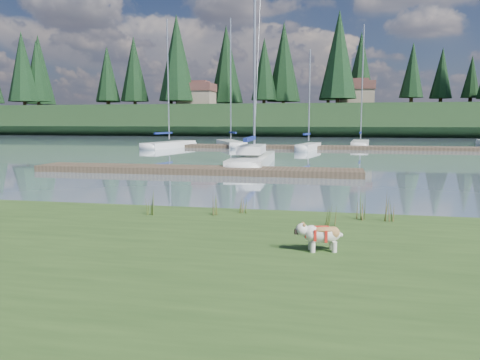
# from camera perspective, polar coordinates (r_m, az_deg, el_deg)

# --- Properties ---
(ground) EXTENTS (200.00, 200.00, 0.00)m
(ground) POSITION_cam_1_polar(r_m,az_deg,el_deg) (42.84, 7.85, 3.79)
(ground) COLOR #7990A2
(ground) RESTS_ON ground
(bank) EXTENTS (60.00, 9.00, 0.35)m
(bank) POSITION_cam_1_polar(r_m,az_deg,el_deg) (7.56, -9.85, -10.91)
(bank) COLOR #324F1F
(bank) RESTS_ON ground
(ridge) EXTENTS (200.00, 20.00, 5.00)m
(ridge) POSITION_cam_1_polar(r_m,az_deg,el_deg) (85.73, 9.70, 7.11)
(ridge) COLOR black
(ridge) RESTS_ON ground
(bulldog) EXTENTS (0.80, 0.42, 0.47)m
(bulldog) POSITION_cam_1_polar(r_m,az_deg,el_deg) (7.96, 9.88, -6.46)
(bulldog) COLOR silver
(bulldog) RESTS_ON bank
(sailboat_main) EXTENTS (2.26, 9.38, 13.34)m
(sailboat_main) POSITION_cam_1_polar(r_m,az_deg,el_deg) (27.21, 1.72, 2.80)
(sailboat_main) COLOR white
(sailboat_main) RESTS_ON ground
(dock_near) EXTENTS (16.00, 2.00, 0.30)m
(dock_near) POSITION_cam_1_polar(r_m,az_deg,el_deg) (22.81, -5.61, 1.24)
(dock_near) COLOR #4C3D2C
(dock_near) RESTS_ON ground
(dock_far) EXTENTS (26.00, 2.20, 0.30)m
(dock_far) POSITION_cam_1_polar(r_m,az_deg,el_deg) (42.76, 10.54, 3.93)
(dock_far) COLOR #4C3D2C
(dock_far) RESTS_ON ground
(sailboat_bg_0) EXTENTS (3.31, 8.35, 11.86)m
(sailboat_bg_0) POSITION_cam_1_polar(r_m,az_deg,el_deg) (45.23, -8.13, 4.37)
(sailboat_bg_0) COLOR white
(sailboat_bg_0) RESTS_ON ground
(sailboat_bg_1) EXTENTS (4.83, 8.28, 12.38)m
(sailboat_bg_1) POSITION_cam_1_polar(r_m,az_deg,el_deg) (46.83, -1.30, 4.54)
(sailboat_bg_1) COLOR white
(sailboat_bg_1) RESTS_ON ground
(sailboat_bg_2) EXTENTS (2.12, 5.67, 8.64)m
(sailboat_bg_2) POSITION_cam_1_polar(r_m,az_deg,el_deg) (41.35, 8.51, 4.12)
(sailboat_bg_2) COLOR white
(sailboat_bg_2) RESTS_ON ground
(sailboat_bg_3) EXTENTS (2.14, 8.06, 11.71)m
(sailboat_bg_3) POSITION_cam_1_polar(r_m,az_deg,el_deg) (47.98, 14.48, 4.38)
(sailboat_bg_3) COLOR white
(sailboat_bg_3) RESTS_ON ground
(weed_0) EXTENTS (0.17, 0.14, 0.53)m
(weed_0) POSITION_cam_1_polar(r_m,az_deg,el_deg) (10.82, -3.13, -3.12)
(weed_0) COLOR #475B23
(weed_0) RESTS_ON bank
(weed_1) EXTENTS (0.17, 0.14, 0.40)m
(weed_1) POSITION_cam_1_polar(r_m,az_deg,el_deg) (11.02, 0.58, -3.22)
(weed_1) COLOR #475B23
(weed_1) RESTS_ON bank
(weed_2) EXTENTS (0.17, 0.14, 0.73)m
(weed_2) POSITION_cam_1_polar(r_m,az_deg,el_deg) (10.60, 14.57, -3.10)
(weed_2) COLOR #475B23
(weed_2) RESTS_ON bank
(weed_3) EXTENTS (0.17, 0.14, 0.60)m
(weed_3) POSITION_cam_1_polar(r_m,az_deg,el_deg) (10.98, -10.88, -2.94)
(weed_3) COLOR #475B23
(weed_3) RESTS_ON bank
(weed_4) EXTENTS (0.17, 0.14, 0.50)m
(weed_4) POSITION_cam_1_polar(r_m,az_deg,el_deg) (9.95, 11.05, -4.24)
(weed_4) COLOR #475B23
(weed_4) RESTS_ON bank
(weed_5) EXTENTS (0.17, 0.14, 0.71)m
(weed_5) POSITION_cam_1_polar(r_m,az_deg,el_deg) (10.61, 17.80, -3.26)
(weed_5) COLOR #475B23
(weed_5) RESTS_ON bank
(mud_lip) EXTENTS (60.00, 0.50, 0.14)m
(mud_lip) POSITION_cam_1_polar(r_m,az_deg,el_deg) (11.66, -1.98, -4.89)
(mud_lip) COLOR #33281C
(mud_lip) RESTS_ON ground
(conifer_0) EXTENTS (5.72, 5.72, 14.15)m
(conifer_0) POSITION_cam_1_polar(r_m,az_deg,el_deg) (98.87, -24.98, 12.44)
(conifer_0) COLOR #382619
(conifer_0) RESTS_ON ridge
(conifer_1) EXTENTS (4.40, 4.40, 11.30)m
(conifer_1) POSITION_cam_1_polar(r_m,az_deg,el_deg) (94.33, -15.92, 12.28)
(conifer_1) COLOR #382619
(conifer_1) RESTS_ON ridge
(conifer_2) EXTENTS (6.60, 6.60, 16.05)m
(conifer_2) POSITION_cam_1_polar(r_m,az_deg,el_deg) (86.00, -7.71, 14.52)
(conifer_2) COLOR #382619
(conifer_2) RESTS_ON ridge
(conifer_3) EXTENTS (4.84, 4.84, 12.25)m
(conifer_3) POSITION_cam_1_polar(r_m,az_deg,el_deg) (86.12, 2.96, 13.36)
(conifer_3) COLOR #382619
(conifer_3) RESTS_ON ridge
(conifer_4) EXTENTS (6.16, 6.16, 15.10)m
(conifer_4) POSITION_cam_1_polar(r_m,az_deg,el_deg) (79.40, 11.94, 14.72)
(conifer_4) COLOR #382619
(conifer_4) RESTS_ON ridge
(conifer_5) EXTENTS (3.96, 3.96, 10.35)m
(conifer_5) POSITION_cam_1_polar(r_m,az_deg,el_deg) (84.02, 20.29, 12.46)
(conifer_5) COLOR #382619
(conifer_5) RESTS_ON ridge
(house_0) EXTENTS (6.30, 5.30, 4.65)m
(house_0) POSITION_cam_1_polar(r_m,az_deg,el_deg) (86.42, -5.28, 10.37)
(house_0) COLOR gray
(house_0) RESTS_ON ridge
(house_1) EXTENTS (6.30, 5.30, 4.65)m
(house_1) POSITION_cam_1_polar(r_m,az_deg,el_deg) (83.89, 13.89, 10.29)
(house_1) COLOR gray
(house_1) RESTS_ON ridge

